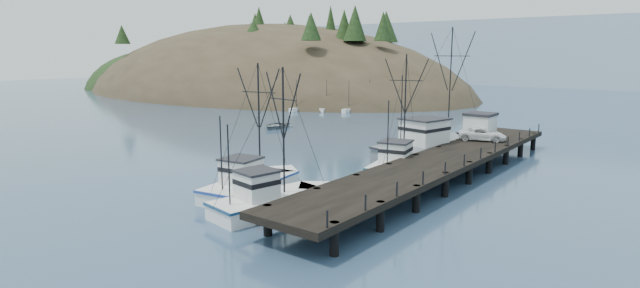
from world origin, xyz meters
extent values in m
plane|color=navy|center=(0.00, 0.00, 0.00)|extent=(400.00, 400.00, 0.00)
cube|color=black|center=(14.00, 16.00, 1.75)|extent=(6.00, 44.00, 0.50)
cylinder|color=black|center=(11.40, -4.00, 1.00)|extent=(0.56, 0.56, 2.00)
cylinder|color=black|center=(16.60, -4.00, 1.00)|extent=(0.56, 0.56, 2.00)
cylinder|color=black|center=(11.40, 1.00, 1.00)|extent=(0.56, 0.56, 2.00)
cylinder|color=black|center=(16.60, 1.00, 1.00)|extent=(0.56, 0.56, 2.00)
cylinder|color=black|center=(11.40, 6.00, 1.00)|extent=(0.56, 0.56, 2.00)
cylinder|color=black|center=(16.60, 6.00, 1.00)|extent=(0.56, 0.56, 2.00)
cylinder|color=black|center=(11.40, 11.00, 1.00)|extent=(0.56, 0.56, 2.00)
cylinder|color=black|center=(16.60, 11.00, 1.00)|extent=(0.56, 0.56, 2.00)
cylinder|color=black|center=(11.40, 16.00, 1.00)|extent=(0.56, 0.56, 2.00)
cylinder|color=black|center=(16.60, 16.00, 1.00)|extent=(0.56, 0.56, 2.00)
cylinder|color=black|center=(11.40, 21.00, 1.00)|extent=(0.56, 0.56, 2.00)
cylinder|color=black|center=(16.60, 21.00, 1.00)|extent=(0.56, 0.56, 2.00)
cylinder|color=black|center=(11.40, 26.00, 1.00)|extent=(0.56, 0.56, 2.00)
cylinder|color=black|center=(16.60, 26.00, 1.00)|extent=(0.56, 0.56, 2.00)
cylinder|color=black|center=(11.40, 31.00, 1.00)|extent=(0.56, 0.56, 2.00)
cylinder|color=black|center=(16.60, 31.00, 1.00)|extent=(0.56, 0.56, 2.00)
cylinder|color=black|center=(11.40, 36.00, 1.00)|extent=(0.56, 0.56, 2.00)
cylinder|color=black|center=(16.60, 36.00, 1.00)|extent=(0.56, 0.56, 2.00)
ellipsoid|color=#382D1E|center=(-70.00, 78.00, -6.00)|extent=(132.00, 78.00, 51.00)
ellipsoid|color=black|center=(-75.00, 82.00, -2.00)|extent=(109.20, 62.40, 41.60)
ellipsoid|color=black|center=(-110.00, 70.00, -4.00)|extent=(57.60, 39.60, 32.40)
cube|color=beige|center=(-38.00, 56.00, 1.40)|extent=(4.00, 5.00, 2.80)
cube|color=beige|center=(-44.00, 60.00, 1.40)|extent=(4.00, 5.00, 2.80)
cube|color=beige|center=(-34.00, 62.00, 1.40)|extent=(4.00, 5.00, 2.80)
cube|color=#9EB2C6|center=(10.00, 170.00, 0.00)|extent=(360.00, 40.00, 26.00)
cube|color=silver|center=(-40.00, 185.00, 0.00)|extent=(180.00, 25.00, 18.00)
cube|color=white|center=(-42.23, 49.00, 0.30)|extent=(1.00, 3.50, 0.90)
cylinder|color=black|center=(-42.23, 49.00, 3.20)|extent=(0.08, 0.08, 6.00)
cube|color=white|center=(-31.31, 60.40, 0.30)|extent=(1.00, 3.50, 0.90)
cylinder|color=black|center=(-31.31, 60.40, 3.20)|extent=(0.08, 0.08, 6.00)
cube|color=white|center=(-21.10, 59.27, 0.30)|extent=(1.00, 3.50, 0.90)
cylinder|color=black|center=(-21.10, 59.27, 3.20)|extent=(0.08, 0.08, 6.00)
cube|color=white|center=(-22.48, 54.00, 0.30)|extent=(1.00, 3.50, 0.90)
cylinder|color=black|center=(-22.48, 54.00, 3.20)|extent=(0.08, 0.08, 6.00)
cube|color=white|center=(-26.56, 52.30, 0.30)|extent=(1.00, 3.50, 0.90)
cylinder|color=black|center=(-26.56, 52.30, 3.20)|extent=(0.08, 0.08, 6.00)
cube|color=white|center=(-31.47, 48.88, 0.30)|extent=(1.00, 3.50, 0.90)
cylinder|color=black|center=(-31.47, 48.88, 3.20)|extent=(0.08, 0.08, 6.00)
cube|color=white|center=(8.24, -0.48, 0.45)|extent=(4.84, 9.09, 1.60)
cube|color=white|center=(9.01, 3.77, 0.45)|extent=(3.32, 3.32, 1.60)
cube|color=navy|center=(8.24, -0.48, 1.15)|extent=(4.95, 9.32, 0.18)
cube|color=silver|center=(8.05, -1.57, 2.20)|extent=(2.75, 2.81, 1.90)
cube|color=#26262B|center=(8.05, -1.57, 3.23)|extent=(2.99, 3.07, 0.16)
cylinder|color=black|center=(8.48, 0.83, 5.82)|extent=(0.14, 0.14, 9.14)
cylinder|color=black|center=(7.65, -3.74, 3.99)|extent=(0.10, 0.10, 5.49)
cube|color=white|center=(3.90, 1.81, 0.45)|extent=(4.98, 9.44, 1.60)
cube|color=white|center=(3.19, 6.25, 0.45)|extent=(3.58, 3.58, 1.60)
cube|color=#203C95|center=(3.90, 1.81, 1.15)|extent=(5.09, 9.68, 0.18)
cube|color=silver|center=(4.08, 0.67, 2.20)|extent=(2.90, 2.90, 1.90)
cube|color=#26262B|center=(4.08, 0.67, 3.23)|extent=(3.15, 3.16, 0.16)
cylinder|color=black|center=(3.68, 3.17, 5.91)|extent=(0.14, 0.14, 9.32)
cylinder|color=black|center=(4.44, -1.60, 4.05)|extent=(0.10, 0.10, 5.59)
cube|color=white|center=(9.65, 16.01, 0.45)|extent=(5.44, 9.92, 1.60)
cube|color=white|center=(8.69, 20.60, 0.45)|extent=(3.54, 3.54, 1.60)
cube|color=#164858|center=(9.65, 16.01, 1.15)|extent=(5.56, 10.17, 0.18)
cube|color=silver|center=(9.89, 14.83, 2.20)|extent=(3.01, 3.10, 1.90)
cube|color=#26262B|center=(9.89, 14.83, 3.23)|extent=(3.27, 3.38, 0.16)
cylinder|color=black|center=(9.35, 17.42, 6.26)|extent=(0.14, 0.14, 10.02)
cylinder|color=black|center=(10.38, 12.48, 4.26)|extent=(0.10, 0.10, 6.01)
cube|color=slate|center=(9.47, 24.23, 0.75)|extent=(8.09, 15.53, 2.20)
cube|color=slate|center=(11.01, 31.46, 0.75)|extent=(5.02, 5.02, 2.20)
cube|color=#222228|center=(9.47, 24.23, 1.75)|extent=(8.27, 15.92, 0.18)
cube|color=silver|center=(9.08, 22.38, 3.15)|extent=(4.38, 4.83, 2.60)
cube|color=#26262B|center=(9.08, 22.38, 4.53)|extent=(4.76, 5.26, 0.16)
cylinder|color=black|center=(9.95, 26.46, 7.98)|extent=(0.14, 0.14, 12.27)
cylinder|color=black|center=(8.29, 18.67, 5.53)|extent=(0.10, 0.10, 7.36)
cube|color=silver|center=(12.62, 29.00, 3.25)|extent=(2.80, 3.00, 2.50)
cube|color=#26262B|center=(12.62, 29.00, 4.65)|extent=(3.00, 3.20, 0.30)
imported|color=white|center=(13.54, 27.32, 2.69)|extent=(5.44, 3.82, 1.38)
imported|color=slate|center=(-19.53, 30.13, 0.00)|extent=(5.00, 6.29, 1.17)
camera|label=1|loc=(32.39, -25.61, 11.34)|focal=28.00mm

